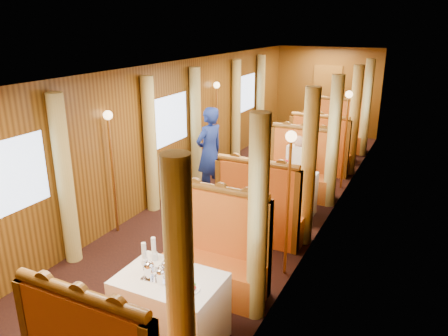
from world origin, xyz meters
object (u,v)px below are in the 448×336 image
Objects in this scene: banquette_mid_fwd at (260,214)px; banquette_far_fwd at (319,154)px; teapot_left at (149,272)px; rose_vase_mid at (286,164)px; banquette_far_aft at (339,133)px; banquette_mid_aft at (300,174)px; steward at (209,152)px; rose_vase_far at (331,122)px; passenger at (297,161)px; table_mid at (282,194)px; fruit_plate at (189,288)px; banquette_near_aft at (216,259)px; teapot_right at (161,278)px; tea_tray at (161,276)px; teapot_back at (166,269)px; table_far at (330,145)px; table_near at (171,309)px.

banquette_mid_fwd is 3.50m from banquette_far_fwd.
teapot_left is 0.49× the size of rose_vase_mid.
banquette_mid_aft is at bearing -90.00° from banquette_far_aft.
banquette_mid_fwd is 2.05m from steward.
rose_vase_far is 0.47× the size of passenger.
steward reaches higher than table_mid.
rose_vase_far is at bearing 92.39° from fruit_plate.
banquette_near_aft is at bearing -90.00° from banquette_far_aft.
fruit_plate is at bearing -87.31° from banquette_far_fwd.
banquette_mid_fwd is at bearing 90.00° from banquette_near_aft.
banquette_mid_fwd is 2.61m from fruit_plate.
banquette_mid_aft reaches higher than teapot_right.
banquette_far_fwd is at bearing -90.00° from banquette_far_aft.
teapot_right is 4.16m from steward.
tea_tray is at bearing -94.64° from banquette_near_aft.
rose_vase_far reaches higher than teapot_right.
teapot_left is at bearing -92.74° from table_mid.
teapot_back is at bearing 110.18° from teapot_right.
passenger is at bearing 90.00° from table_mid.
rose_vase_mid is (0.04, -1.00, 0.50)m from banquette_mid_aft.
table_far is 5.06× the size of fruit_plate.
banquette_far_aft is 9.32× the size of teapot_back.
table_mid is 5.06× the size of fruit_plate.
table_far is 0.78× the size of banquette_far_fwd.
fruit_plate is 3.61m from rose_vase_mid.
banquette_far_aft is at bearing 100.10° from teapot_left.
table_mid is 1.64m from steward.
rose_vase_mid is at bearing 98.73° from steward.
table_near is 0.78× the size of banquette_mid_fwd.
teapot_back is (-0.07, -6.96, 0.43)m from table_far.
banquette_mid_aft is 4.63m from teapot_left.
table_mid is at bearing -90.00° from banquette_far_fwd.
banquette_near_aft is at bearing 47.00° from steward.
banquette_far_fwd is at bearing 90.00° from banquette_near_aft.
rose_vase_far is (-0.01, 6.97, 0.55)m from table_near.
teapot_left is 0.46m from fruit_plate.
teapot_right is 0.42× the size of rose_vase_mid.
fruit_plate is 0.12× the size of steward.
fruit_plate reaches higher than tea_tray.
table_near is at bearing -90.63° from rose_vase_mid.
banquette_far_fwd is at bearing 92.69° from fruit_plate.
passenger is at bearing 93.44° from teapot_right.
passenger reaches higher than table_mid.
rose_vase_far is at bearing -109.00° from table_far.
banquette_mid_aft is 9.32× the size of teapot_back.
banquette_mid_fwd reaches higher than table_near.
banquette_near_aft is 1.00× the size of banquette_mid_fwd.
table_mid is 2.92× the size of rose_vase_mid.
teapot_right is (0.06, -0.09, 0.05)m from tea_tray.
rose_vase_far is 2.67m from passenger.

